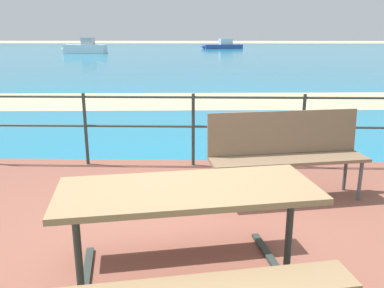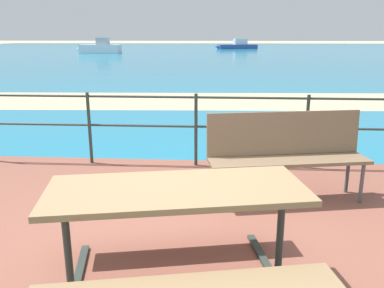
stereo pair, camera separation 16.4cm
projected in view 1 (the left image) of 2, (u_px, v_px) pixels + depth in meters
name	position (u px, v px, depth m)	size (l,w,h in m)	color
ground_plane	(185.00, 265.00, 3.22)	(240.00, 240.00, 0.00)	tan
patio_paving	(185.00, 262.00, 3.21)	(6.40, 5.20, 0.06)	brown
sea_water	(203.00, 52.00, 41.75)	(90.00, 90.00, 0.01)	teal
beach_strip	(199.00, 101.00, 11.18)	(54.00, 3.02, 0.01)	tan
picnic_table	(188.00, 217.00, 2.61)	(1.92, 1.70, 0.80)	#8C704C
park_bench	(286.00, 147.00, 4.28)	(1.75, 0.73, 0.95)	#7A6047
railing_fence	(193.00, 120.00, 5.33)	(5.94, 0.04, 1.00)	#2D3833
boat_near	(85.00, 48.00, 39.30)	(4.62, 1.68, 1.53)	silver
boat_mid	(223.00, 45.00, 52.37)	(5.70, 2.96, 1.30)	#2D478C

